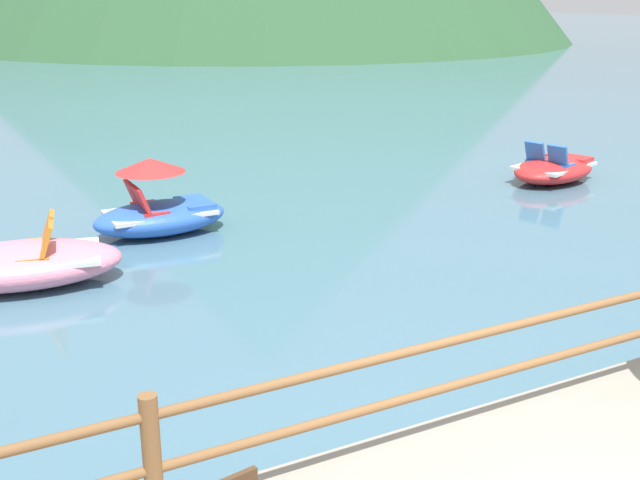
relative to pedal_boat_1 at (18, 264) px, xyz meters
name	(u,v)px	position (x,y,z in m)	size (l,w,h in m)	color
dock_railing	(460,366)	(2.49, -6.00, 0.68)	(23.92, 0.12, 0.95)	brown
pedal_boat_1	(18,264)	(0.00, 0.00, 0.00)	(2.79, 1.77, 0.89)	pink
pedal_boat_3	(159,209)	(2.28, 1.38, 0.10)	(2.13, 1.17, 1.23)	blue
pedal_boat_5	(554,169)	(10.35, 1.15, -0.04)	(2.39, 1.80, 0.83)	red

